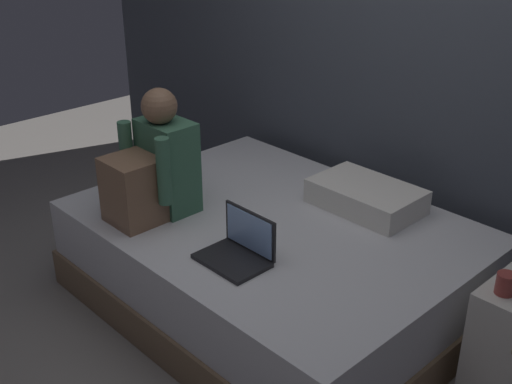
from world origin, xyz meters
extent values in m
plane|color=gray|center=(0.00, 0.00, 0.00)|extent=(8.00, 8.00, 0.00)
cube|color=#424751|center=(0.00, 1.20, 1.35)|extent=(5.60, 0.10, 2.70)
cube|color=#7A6047|center=(-0.20, 0.30, 0.10)|extent=(2.00, 1.50, 0.21)
cube|color=silver|center=(-0.20, 0.30, 0.36)|extent=(1.96, 1.46, 0.31)
cube|color=#38664C|center=(-0.68, 0.01, 0.75)|extent=(0.30, 0.20, 0.48)
sphere|color=brown|center=(-0.68, -0.02, 1.08)|extent=(0.18, 0.18, 0.18)
cube|color=brown|center=(-0.68, -0.21, 0.68)|extent=(0.26, 0.24, 0.34)
cylinder|color=#38664C|center=(-0.84, -0.13, 0.81)|extent=(0.07, 0.07, 0.34)
cylinder|color=#38664C|center=(-0.52, -0.13, 0.81)|extent=(0.07, 0.07, 0.34)
cube|color=black|center=(-0.04, -0.13, 0.52)|extent=(0.32, 0.22, 0.02)
cube|color=black|center=(-0.04, -0.01, 0.63)|extent=(0.32, 0.01, 0.20)
cube|color=#8CB2EA|center=(-0.04, -0.02, 0.63)|extent=(0.29, 0.00, 0.18)
cube|color=silver|center=(0.04, 0.75, 0.58)|extent=(0.56, 0.36, 0.13)
cylinder|color=#933833|center=(0.97, 0.43, 0.63)|extent=(0.08, 0.08, 0.09)
camera|label=1|loc=(1.83, -1.76, 2.05)|focal=45.03mm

